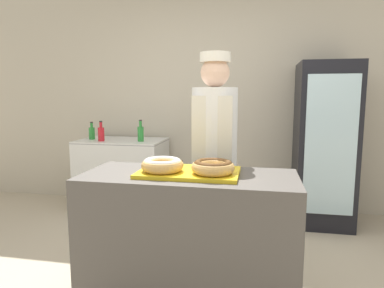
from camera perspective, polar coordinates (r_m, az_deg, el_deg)
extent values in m
cube|color=#BCB29E|center=(4.23, 5.39, 7.66)|extent=(8.00, 0.06, 2.70)
cube|color=#4C4742|center=(2.32, -0.50, -15.79)|extent=(1.36, 0.59, 0.88)
cube|color=yellow|center=(2.17, -0.51, -4.76)|extent=(0.63, 0.40, 0.02)
torus|color=tan|center=(2.15, -4.96, -3.57)|extent=(0.27, 0.27, 0.07)
torus|color=white|center=(2.15, -4.96, -3.04)|extent=(0.24, 0.24, 0.05)
torus|color=tan|center=(2.09, 3.51, -3.92)|extent=(0.27, 0.27, 0.07)
torus|color=brown|center=(2.08, 3.51, -3.37)|extent=(0.24, 0.24, 0.05)
cube|color=black|center=(2.32, -2.64, -3.24)|extent=(0.07, 0.07, 0.03)
cube|color=black|center=(2.27, 3.01, -3.46)|extent=(0.07, 0.07, 0.03)
cylinder|color=#4C4C51|center=(2.83, 3.65, -11.95)|extent=(0.25, 0.25, 0.82)
cylinder|color=white|center=(2.67, 3.79, 2.73)|extent=(0.35, 0.35, 0.62)
cube|color=silver|center=(2.58, 3.24, -6.51)|extent=(0.30, 0.02, 1.30)
sphere|color=beige|center=(2.66, 3.88, 11.77)|extent=(0.22, 0.22, 0.22)
cylinder|color=white|center=(2.67, 3.90, 14.22)|extent=(0.23, 0.23, 0.07)
cube|color=black|center=(3.91, 21.13, -0.09)|extent=(0.59, 0.65, 1.72)
cube|color=silver|center=(3.58, 22.08, -0.29)|extent=(0.48, 0.02, 1.38)
cube|color=silver|center=(4.25, -11.48, -5.01)|extent=(1.01, 0.63, 0.86)
cube|color=gray|center=(4.18, -11.64, 0.44)|extent=(1.01, 0.63, 0.01)
cylinder|color=#2D8C38|center=(4.29, -16.35, 1.71)|extent=(0.07, 0.07, 0.14)
cylinder|color=#2D8C38|center=(4.28, -16.40, 3.02)|extent=(0.03, 0.03, 0.06)
cylinder|color=black|center=(4.28, -16.42, 3.47)|extent=(0.03, 0.03, 0.01)
cylinder|color=#2D8C38|center=(3.97, -8.55, 1.65)|extent=(0.07, 0.07, 0.17)
cylinder|color=#2D8C38|center=(3.96, -8.59, 3.35)|extent=(0.03, 0.03, 0.07)
cylinder|color=black|center=(3.96, -8.60, 3.91)|extent=(0.03, 0.03, 0.01)
cylinder|color=red|center=(4.09, -14.90, 1.57)|extent=(0.07, 0.07, 0.16)
cylinder|color=red|center=(4.08, -14.96, 3.11)|extent=(0.03, 0.03, 0.06)
cylinder|color=black|center=(4.07, -14.98, 3.63)|extent=(0.04, 0.04, 0.01)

